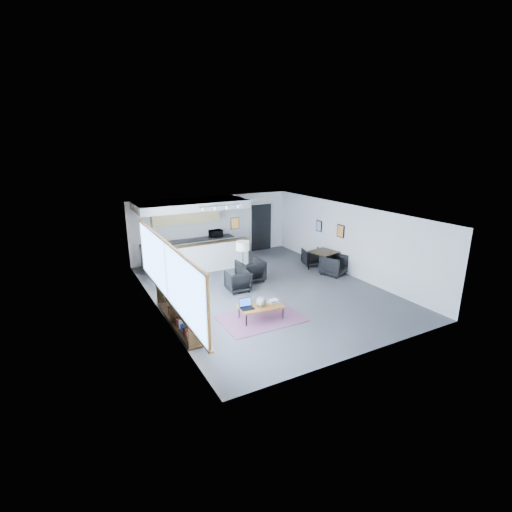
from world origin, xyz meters
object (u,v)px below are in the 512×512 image
laptop (246,305)px  dining_chair_far (312,257)px  book_stack (274,301)px  floor_lamp (243,247)px  armchair_right (250,270)px  armchair_left (238,280)px  dining_chair_near (334,266)px  coffee_table (261,307)px  microwave (216,233)px  ceramic_pot (262,302)px  dining_table (324,253)px

laptop → dining_chair_far: size_ratio=0.60×
book_stack → dining_chair_far: bearing=40.5°
book_stack → floor_lamp: bearing=83.6°
book_stack → armchair_right: bearing=75.7°
book_stack → armchair_left: (-0.09, 2.13, -0.05)m
floor_lamp → armchair_right: bearing=31.5°
book_stack → dining_chair_near: (3.73, 1.87, -0.07)m
coffee_table → armchair_right: size_ratio=1.45×
coffee_table → dining_chair_far: bearing=43.2°
microwave → armchair_left: bearing=-103.3°
coffee_table → dining_chair_near: 4.57m
laptop → dining_chair_near: size_ratio=0.53×
book_stack → laptop: bearing=176.7°
armchair_right → floor_lamp: floor_lamp is taller
laptop → book_stack: (0.84, -0.05, -0.03)m
coffee_table → dining_chair_near: bearing=30.0°
book_stack → dining_chair_near: dining_chair_near is taller
coffee_table → ceramic_pot: (-0.00, -0.04, 0.17)m
laptop → armchair_right: size_ratio=0.44×
dining_table → dining_chair_far: size_ratio=1.68×
laptop → armchair_left: armchair_left is taller
armchair_left → floor_lamp: 1.11m
coffee_table → floor_lamp: bearing=79.7°
armchair_left → floor_lamp: floor_lamp is taller
armchair_right → microwave: bearing=-93.6°
coffee_table → book_stack: (0.43, 0.04, 0.07)m
floor_lamp → armchair_left: bearing=-136.4°
dining_table → armchair_right: bearing=174.3°
armchair_left → floor_lamp: (0.37, 0.35, 0.99)m
dining_chair_near → dining_chair_far: size_ratio=1.13×
dining_chair_near → dining_table: bearing=68.9°
dining_chair_far → ceramic_pot: bearing=54.7°
armchair_right → dining_chair_far: bearing=-174.9°
floor_lamp → dining_chair_far: bearing=11.6°
ceramic_pot → microwave: size_ratio=0.54×
armchair_right → microwave: (0.02, 3.17, 0.68)m
dining_chair_near → microwave: (-3.01, 4.04, 0.75)m
dining_chair_near → floor_lamp: bearing=147.0°
coffee_table → dining_table: size_ratio=1.18×
ceramic_pot → dining_chair_far: size_ratio=0.44×
dining_table → laptop: bearing=-152.3°
ceramic_pot → armchair_right: bearing=68.1°
laptop → dining_chair_far: 5.55m
floor_lamp → microwave: 3.46m
armchair_right → floor_lamp: (-0.42, -0.26, 0.93)m
armchair_right → dining_chair_far: 3.07m
armchair_right → dining_chair_far: size_ratio=1.37×
coffee_table → floor_lamp: 2.80m
microwave → dining_chair_near: bearing=-54.5°
coffee_table → laptop: size_ratio=3.32×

